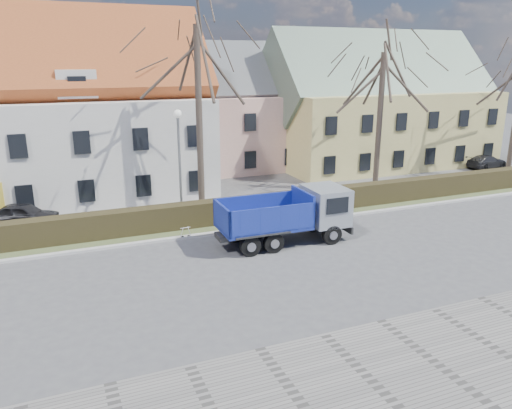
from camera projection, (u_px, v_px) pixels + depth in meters
name	position (u px, v px, depth m)	size (l,w,h in m)	color
ground	(299.00, 259.00, 22.22)	(120.00, 120.00, 0.00)	#4D4D50
sidewalk_near	(432.00, 361.00, 14.67)	(80.00, 5.00, 0.08)	gray
curb_far	(260.00, 227.00, 26.29)	(80.00, 0.30, 0.12)	#B2B0AE
grass_strip	(249.00, 219.00, 27.71)	(80.00, 3.00, 0.10)	#495630
hedge	(250.00, 209.00, 27.37)	(60.00, 0.90, 1.30)	black
building_pink	(232.00, 118.00, 40.32)	(10.80, 8.80, 8.00)	#D7A498
building_yellow	(378.00, 112.00, 41.96)	(18.80, 10.80, 8.50)	tan
tree_1	(199.00, 102.00, 27.26)	(9.20, 9.20, 12.65)	#3F332B
tree_2	(380.00, 109.00, 31.88)	(8.00, 8.00, 11.00)	#3F332B
dump_truck	(280.00, 217.00, 23.78)	(6.67, 2.48, 2.67)	navy
streetlight	(180.00, 167.00, 26.27)	(0.48, 0.48, 6.17)	gray
cart_frame	(182.00, 233.00, 24.57)	(0.73, 0.42, 0.67)	silver
parked_car_a	(24.00, 215.00, 26.52)	(1.46, 3.64, 1.24)	black
parked_car_b	(487.00, 162.00, 40.63)	(1.51, 3.71, 1.08)	black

